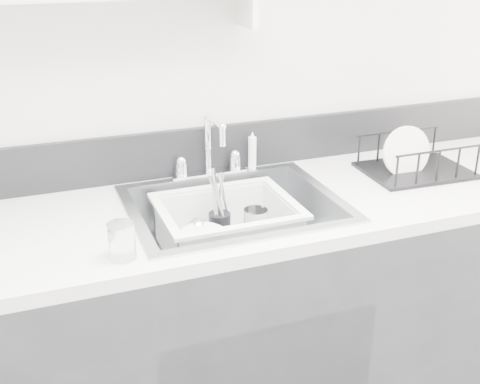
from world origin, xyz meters
name	(u,v)px	position (x,y,z in m)	size (l,w,h in m)	color
counter_run	(235,330)	(0.00, 1.19, 0.46)	(3.20, 0.62, 0.92)	#27272A
backsplash	(204,150)	(0.00, 1.49, 1.00)	(3.20, 0.02, 0.16)	black
sink	(234,231)	(0.00, 1.19, 0.83)	(0.64, 0.52, 0.20)	silver
faucet	(209,160)	(0.00, 1.44, 0.98)	(0.26, 0.18, 0.23)	silver
side_sprayer	(252,151)	(0.16, 1.44, 0.99)	(0.03, 0.03, 0.14)	white
wash_tub	(227,228)	(-0.02, 1.21, 0.83)	(0.42, 0.34, 0.16)	white
plate_stack	(208,253)	(-0.10, 1.15, 0.79)	(0.23, 0.22, 0.09)	white
utensil_cup	(219,223)	(-0.02, 1.28, 0.82)	(0.07, 0.07, 0.24)	black
ladle	(218,239)	(-0.05, 1.19, 0.81)	(0.28, 0.10, 0.08)	silver
tumbler_in_tub	(256,225)	(0.08, 1.22, 0.82)	(0.08, 0.08, 0.11)	white
tumbler_counter	(122,241)	(-0.38, 0.98, 0.97)	(0.07, 0.07, 0.10)	white
dish_rack	(417,155)	(0.68, 1.23, 0.98)	(0.35, 0.26, 0.12)	black
bowl_small	(266,252)	(0.07, 1.10, 0.79)	(0.12, 0.12, 0.04)	white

